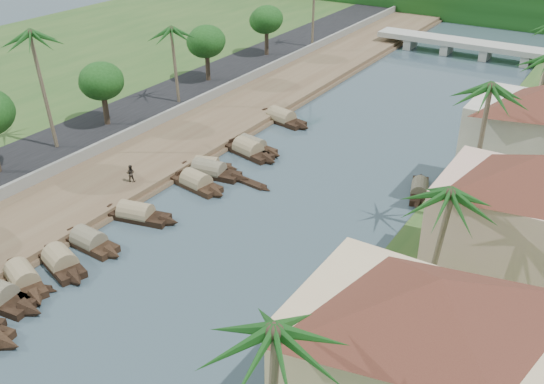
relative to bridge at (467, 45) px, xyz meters
The scene contains 32 objects.
ground 72.02m from the bridge, 90.00° to the right, with size 220.00×220.00×0.00m, color #374953.
left_bank 54.42m from the bridge, 107.10° to the right, with size 10.00×180.00×0.80m, color brown.
right_bank 55.37m from the bridge, 69.93° to the right, with size 16.00×180.00×1.20m, color #274B1E.
road 57.49m from the bridge, 115.23° to the right, with size 8.00×180.00×1.40m, color black.
retaining_wall 55.79m from the bridge, 111.23° to the right, with size 0.40×180.00×1.10m, color gray.
treeline 28.09m from the bridge, 90.00° to the left, with size 120.00×14.00×8.00m.
bridge is the anchor object (origin of this frame).
building_near 76.54m from the bridge, 75.61° to the right, with size 14.85×14.85×10.20m.
building_mid 61.51m from the bridge, 70.98° to the right, with size 14.11×14.11×9.70m.
sampan_4 75.09m from the bridge, 97.41° to the right, with size 7.65×4.10×2.15m.
sampan_5 72.21m from the bridge, 97.15° to the right, with size 7.22×3.82×2.25m.
sampan_6 69.22m from the bridge, 97.71° to the right, with size 7.20×2.10×2.14m.
sampan_7 64.21m from the bridge, 98.16° to the right, with size 8.27×3.44×2.16m.
sampan_8 57.03m from the bridge, 98.43° to the right, with size 7.54×2.95×2.27m.
sampan_9 54.54m from the bridge, 99.38° to the right, with size 8.86×2.93×2.20m.
sampan_10 53.88m from the bridge, 100.44° to the right, with size 6.50×3.51×1.83m.
sampan_11 48.60m from the bridge, 99.92° to the right, with size 8.36×3.64×2.33m.
sampan_12 47.43m from the bridge, 100.54° to the right, with size 8.04×2.66×1.92m.
sampan_13 39.77m from the bridge, 104.71° to the right, with size 8.83×3.56×2.35m.
sampan_15 66.09m from the bridge, 81.48° to the right, with size 3.39×8.13×2.15m.
sampan_16 47.75m from the bridge, 78.49° to the right, with size 3.32×7.15×1.79m.
canoe_1 75.23m from the bridge, 96.69° to the right, with size 4.25×2.34×0.70m.
canoe_2 53.47m from the bridge, 95.39° to the right, with size 6.12×1.65×0.88m.
palm_0 82.94m from the bridge, 79.50° to the right, with size 3.20×3.20×12.53m.
palm_1 66.72m from the bridge, 76.02° to the right, with size 3.20×3.20×10.57m.
palm_2 54.62m from the bridge, 73.75° to the right, with size 3.20×3.20×12.82m.
palm_5 64.64m from the bridge, 112.12° to the right, with size 3.20×3.20×12.85m.
palm_6 48.48m from the bridge, 117.40° to the right, with size 3.20×3.20×10.15m.
tree_3 57.42m from the bridge, 114.78° to the right, with size 4.64×4.64×6.70m.
tree_4 41.85m from the bridge, 125.24° to the right, with size 4.75×4.75×6.97m.
tree_5 31.44m from the bridge, 140.53° to the right, with size 4.58×4.58×6.97m.
person_far 61.25m from the bridge, 102.35° to the right, with size 0.79×0.62×1.63m, color #2D261F.
Camera 1 is at (23.73, -22.52, 26.20)m, focal length 40.00 mm.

